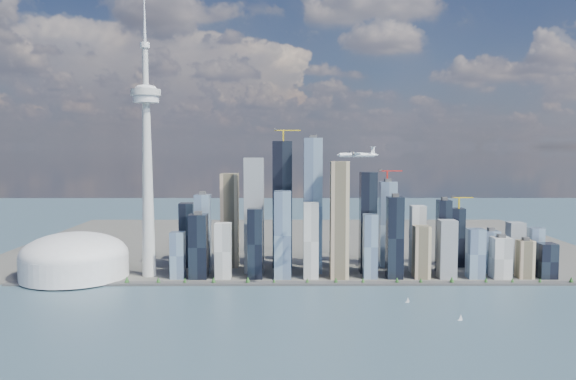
{
  "coord_description": "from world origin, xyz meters",
  "views": [
    {
      "loc": [
        -34.24,
        -762.36,
        252.11
      ],
      "look_at": [
        -30.9,
        260.0,
        173.66
      ],
      "focal_mm": 35.0,
      "sensor_mm": 36.0,
      "label": 1
    }
  ],
  "objects_px": {
    "needle_tower": "(147,156)",
    "dome_stadium": "(75,258)",
    "airplane": "(357,154)",
    "sailboat_west": "(460,318)",
    "sailboat_east": "(408,301)"
  },
  "relations": [
    {
      "from": "needle_tower",
      "to": "dome_stadium",
      "type": "relative_size",
      "value": 2.75
    },
    {
      "from": "airplane",
      "to": "sailboat_east",
      "type": "relative_size",
      "value": 7.18
    },
    {
      "from": "dome_stadium",
      "to": "sailboat_west",
      "type": "distance_m",
      "value": 711.34
    },
    {
      "from": "sailboat_west",
      "to": "sailboat_east",
      "type": "relative_size",
      "value": 1.06
    },
    {
      "from": "dome_stadium",
      "to": "sailboat_east",
      "type": "bearing_deg",
      "value": -15.66
    },
    {
      "from": "dome_stadium",
      "to": "sailboat_east",
      "type": "distance_m",
      "value": 627.47
    },
    {
      "from": "needle_tower",
      "to": "airplane",
      "type": "relative_size",
      "value": 7.76
    },
    {
      "from": "sailboat_west",
      "to": "sailboat_east",
      "type": "bearing_deg",
      "value": 117.18
    },
    {
      "from": "airplane",
      "to": "sailboat_east",
      "type": "xyz_separation_m",
      "value": [
        79.44,
        -35.99,
        -236.83
      ]
    },
    {
      "from": "needle_tower",
      "to": "dome_stadium",
      "type": "xyz_separation_m",
      "value": [
        -140.0,
        -10.0,
        -196.4
      ]
    },
    {
      "from": "dome_stadium",
      "to": "sailboat_west",
      "type": "relative_size",
      "value": 19.11
    },
    {
      "from": "airplane",
      "to": "sailboat_west",
      "type": "height_order",
      "value": "airplane"
    },
    {
      "from": "sailboat_west",
      "to": "needle_tower",
      "type": "bearing_deg",
      "value": 148.58
    },
    {
      "from": "dome_stadium",
      "to": "sailboat_west",
      "type": "bearing_deg",
      "value": -21.79
    },
    {
      "from": "needle_tower",
      "to": "sailboat_west",
      "type": "height_order",
      "value": "needle_tower"
    }
  ]
}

